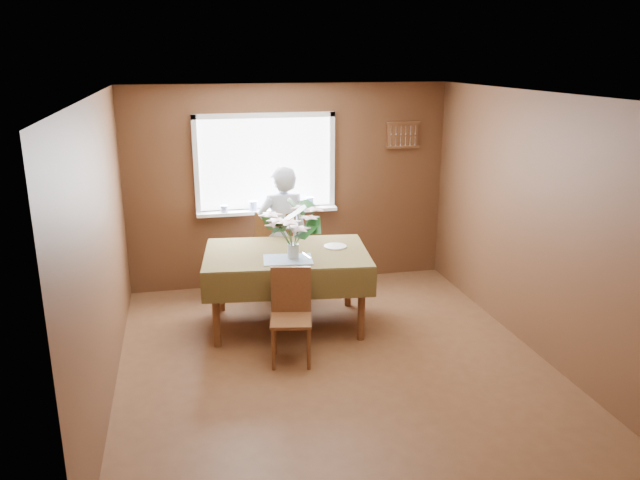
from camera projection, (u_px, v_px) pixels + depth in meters
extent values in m
plane|color=#57341D|center=(333.00, 360.00, 6.00)|extent=(4.50, 4.50, 0.00)
plane|color=white|center=(334.00, 94.00, 5.28)|extent=(4.50, 4.50, 0.00)
plane|color=brown|center=(290.00, 187.00, 7.74)|extent=(4.00, 0.00, 4.00)
plane|color=brown|center=(429.00, 344.00, 3.54)|extent=(4.00, 0.00, 4.00)
plane|color=brown|center=(102.00, 251.00, 5.21)|extent=(0.00, 4.50, 4.50)
plane|color=brown|center=(533.00, 223.00, 6.06)|extent=(0.00, 4.50, 4.50)
cube|color=white|center=(265.00, 164.00, 7.58)|extent=(1.60, 0.01, 1.10)
cube|color=white|center=(264.00, 115.00, 7.40)|extent=(1.72, 0.06, 0.06)
cube|color=white|center=(267.00, 210.00, 7.73)|extent=(1.72, 0.06, 0.06)
cube|color=white|center=(196.00, 166.00, 7.39)|extent=(0.06, 0.06, 1.22)
cube|color=white|center=(332.00, 161.00, 7.74)|extent=(0.06, 0.06, 1.22)
cube|color=white|center=(267.00, 211.00, 7.66)|extent=(1.72, 0.20, 0.04)
cylinder|color=white|center=(224.00, 209.00, 7.51)|extent=(0.09, 0.09, 0.08)
cylinder|color=white|center=(253.00, 206.00, 7.58)|extent=(0.11, 0.11, 0.12)
cylinder|color=white|center=(282.00, 205.00, 7.66)|extent=(0.12, 0.12, 0.09)
cylinder|color=white|center=(310.00, 202.00, 7.73)|extent=(0.10, 0.10, 0.13)
cube|color=brown|center=(403.00, 135.00, 7.85)|extent=(0.40, 0.03, 0.30)
cube|color=brown|center=(403.00, 123.00, 7.80)|extent=(0.44, 0.04, 0.03)
cube|color=brown|center=(403.00, 147.00, 7.88)|extent=(0.44, 0.04, 0.03)
cylinder|color=brown|center=(216.00, 310.00, 6.18)|extent=(0.08, 0.08, 0.78)
cylinder|color=brown|center=(361.00, 304.00, 6.33)|extent=(0.08, 0.08, 0.78)
cylinder|color=brown|center=(220.00, 279.00, 7.05)|extent=(0.08, 0.08, 0.78)
cylinder|color=brown|center=(348.00, 274.00, 7.20)|extent=(0.08, 0.08, 0.78)
cube|color=brown|center=(286.00, 255.00, 6.57)|extent=(1.75, 1.28, 0.04)
cube|color=#413417|center=(286.00, 252.00, 6.57)|extent=(1.83, 1.35, 0.01)
cube|color=#413417|center=(290.00, 286.00, 6.06)|extent=(1.69, 0.21, 0.31)
cube|color=#413417|center=(284.00, 250.00, 7.16)|extent=(1.69, 0.21, 0.31)
cube|color=#413417|center=(206.00, 269.00, 6.53)|extent=(0.15, 1.15, 0.31)
cube|color=#413417|center=(366.00, 264.00, 6.70)|extent=(0.15, 1.15, 0.31)
cube|color=#4AA5D3|center=(288.00, 259.00, 6.30)|extent=(0.53, 0.42, 0.01)
cylinder|color=brown|center=(300.00, 270.00, 7.78)|extent=(0.04, 0.04, 0.49)
cylinder|color=brown|center=(270.00, 267.00, 7.87)|extent=(0.04, 0.04, 0.49)
cylinder|color=brown|center=(291.00, 280.00, 7.42)|extent=(0.04, 0.04, 0.49)
cylinder|color=brown|center=(260.00, 278.00, 7.50)|extent=(0.04, 0.04, 0.49)
cube|color=brown|center=(280.00, 253.00, 7.57)|extent=(0.61, 0.61, 0.03)
cube|color=brown|center=(274.00, 236.00, 7.29)|extent=(0.43, 0.22, 0.55)
cylinder|color=brown|center=(273.00, 350.00, 5.76)|extent=(0.04, 0.04, 0.41)
cylinder|color=brown|center=(309.00, 349.00, 5.77)|extent=(0.04, 0.04, 0.41)
cylinder|color=brown|center=(275.00, 334.00, 6.07)|extent=(0.04, 0.04, 0.41)
cylinder|color=brown|center=(308.00, 334.00, 6.08)|extent=(0.04, 0.04, 0.41)
cube|color=brown|center=(291.00, 320.00, 5.86)|extent=(0.45, 0.45, 0.03)
cube|color=brown|center=(291.00, 289.00, 5.96)|extent=(0.38, 0.10, 0.46)
imported|color=white|center=(283.00, 233.00, 7.32)|extent=(0.60, 0.41, 1.61)
cylinder|color=white|center=(293.00, 251.00, 6.33)|extent=(0.12, 0.12, 0.15)
cylinder|color=#33662D|center=(293.00, 240.00, 6.30)|extent=(0.07, 0.07, 0.11)
cylinder|color=white|center=(335.00, 246.00, 6.72)|extent=(0.28, 0.28, 0.01)
cube|color=silver|center=(306.00, 255.00, 6.41)|extent=(0.06, 0.20, 0.00)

